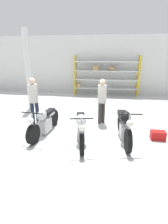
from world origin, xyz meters
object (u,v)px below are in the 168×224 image
Objects in this scene: motorcycle_white at (81,127)px; person_near_rack at (34,97)px; shelving_rack at (105,75)px; motorcycle_silver at (44,122)px; person_browsing at (102,98)px; motorcycle_black at (124,125)px; toolbox at (158,135)px.

person_near_rack is (-1.94, 1.09, 0.58)m from motorcycle_white.
shelving_rack is 6.30m from motorcycle_silver.
person_browsing is (1.82, 1.20, 0.59)m from motorcycle_silver.
motorcycle_black is 1.23× the size of person_browsing.
toolbox is at bearing -169.01° from person_browsing.
toolbox is (1.82, -1.10, -0.85)m from person_browsing.
person_browsing is at bearing 129.80° from motorcycle_silver.
person_browsing is 2.29m from toolbox.
motorcycle_silver is 1.32m from motorcycle_white.
shelving_rack is 9.13× the size of toolbox.
shelving_rack reaches higher than motorcycle_silver.
motorcycle_white is 1.19× the size of person_near_rack.
shelving_rack is 1.98× the size of motorcycle_silver.
motorcycle_silver is at bearing -106.18° from shelving_rack.
shelving_rack is at bearing 107.83° from toolbox.
motorcycle_black is at bearing 89.59° from motorcycle_white.
motorcycle_silver is 3.65m from toolbox.
person_browsing reaches higher than motorcycle_silver.
motorcycle_silver reaches higher than toolbox.
shelving_rack reaches higher than person_browsing.
motorcycle_black is 1.57m from person_browsing.
motorcycle_white is 1.71m from person_browsing.
person_browsing is at bearing -89.08° from shelving_rack.
motorcycle_black is 3.38m from person_near_rack.
motorcycle_black reaches higher than motorcycle_white.
motorcycle_white is 2.30m from person_near_rack.
person_near_rack is (-0.66, 0.77, 0.62)m from motorcycle_silver.
motorcycle_black is at bearing 162.58° from person_browsing.
shelving_rack reaches higher than motorcycle_white.
motorcycle_silver is at bearing 177.96° from person_near_rack.
motorcycle_black is (0.83, -6.08, -0.75)m from shelving_rack.
motorcycle_silver is 1.19m from person_near_rack.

